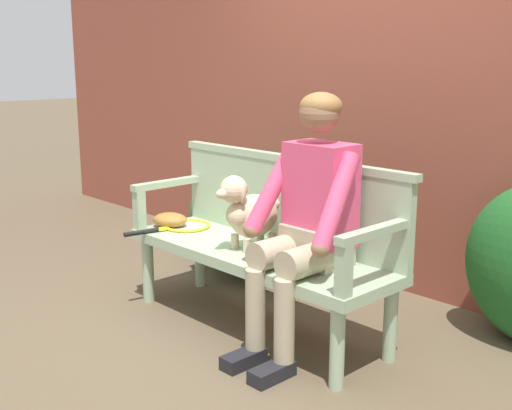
# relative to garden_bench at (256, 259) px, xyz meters

# --- Properties ---
(ground_plane) EXTENTS (40.00, 40.00, 0.00)m
(ground_plane) POSITION_rel_garden_bench_xyz_m (0.00, 0.00, -0.40)
(ground_plane) COLOR brown
(brick_garden_fence) EXTENTS (8.00, 0.30, 2.59)m
(brick_garden_fence) POSITION_rel_garden_bench_xyz_m (0.00, 1.26, 0.89)
(brick_garden_fence) COLOR brown
(brick_garden_fence) RESTS_ON ground
(hedge_bush_mid_right) EXTENTS (1.10, 1.06, 0.60)m
(hedge_bush_mid_right) POSITION_rel_garden_bench_xyz_m (-0.69, 0.86, -0.10)
(hedge_bush_mid_right) COLOR #194C1E
(hedge_bush_mid_right) RESTS_ON ground
(hedge_bush_far_left) EXTENTS (0.83, 0.76, 0.66)m
(hedge_bush_far_left) POSITION_rel_garden_bench_xyz_m (-1.15, 0.92, -0.07)
(hedge_bush_far_left) COLOR #337538
(hedge_bush_far_left) RESTS_ON ground
(garden_bench) EXTENTS (1.68, 0.53, 0.46)m
(garden_bench) POSITION_rel_garden_bench_xyz_m (0.00, 0.00, 0.00)
(garden_bench) COLOR #9EB793
(garden_bench) RESTS_ON ground
(bench_backrest) EXTENTS (1.72, 0.06, 0.50)m
(bench_backrest) POSITION_rel_garden_bench_xyz_m (0.00, 0.24, 0.31)
(bench_backrest) COLOR #9EB793
(bench_backrest) RESTS_ON garden_bench
(bench_armrest_left_end) EXTENTS (0.06, 0.53, 0.28)m
(bench_armrest_left_end) POSITION_rel_garden_bench_xyz_m (-0.80, -0.09, 0.26)
(bench_armrest_left_end) COLOR #9EB793
(bench_armrest_left_end) RESTS_ON garden_bench
(bench_armrest_right_end) EXTENTS (0.06, 0.53, 0.28)m
(bench_armrest_right_end) POSITION_rel_garden_bench_xyz_m (0.80, -0.09, 0.26)
(bench_armrest_right_end) COLOR #9EB793
(bench_armrest_right_end) RESTS_ON garden_bench
(person_seated) EXTENTS (0.56, 0.67, 1.33)m
(person_seated) POSITION_rel_garden_bench_xyz_m (0.40, -0.02, 0.33)
(person_seated) COLOR black
(person_seated) RESTS_ON ground
(dog_on_bench) EXTENTS (0.23, 0.43, 0.42)m
(dog_on_bench) POSITION_rel_garden_bench_xyz_m (-0.04, -0.02, 0.27)
(dog_on_bench) COLOR beige
(dog_on_bench) RESTS_ON garden_bench
(tennis_racket) EXTENTS (0.34, 0.58, 0.03)m
(tennis_racket) POSITION_rel_garden_bench_xyz_m (-0.64, -0.01, 0.07)
(tennis_racket) COLOR yellow
(tennis_racket) RESTS_ON garden_bench
(baseball_glove) EXTENTS (0.27, 0.25, 0.09)m
(baseball_glove) POSITION_rel_garden_bench_xyz_m (-0.72, -0.06, 0.10)
(baseball_glove) COLOR #9E6B2D
(baseball_glove) RESTS_ON garden_bench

